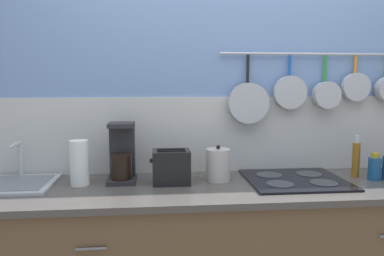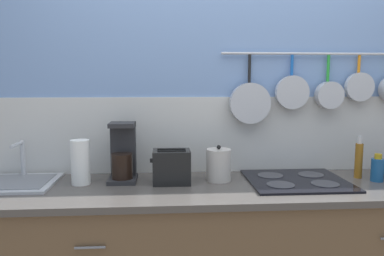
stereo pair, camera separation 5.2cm
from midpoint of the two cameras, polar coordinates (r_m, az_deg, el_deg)
name	(u,v)px [view 1 (the left image)]	position (r m, az deg, el deg)	size (l,w,h in m)	color
wall_back	(225,113)	(2.37, 4.35, 2.31)	(7.20, 0.15, 2.60)	#7293C6
countertop	(235,188)	(2.09, 5.84, -9.10)	(2.96, 0.63, 0.03)	#4C4742
sink_basin	(12,182)	(2.30, -26.32, -7.42)	(0.44, 0.39, 0.22)	#B7BABF
paper_towel_roll	(79,163)	(2.15, -17.45, -5.08)	(0.10, 0.10, 0.25)	white
coffee_maker	(122,157)	(2.18, -11.30, -4.32)	(0.16, 0.19, 0.33)	#262628
toaster	(171,167)	(2.09, -3.89, -5.93)	(0.22, 0.15, 0.19)	black
kettle	(218,165)	(2.15, 3.29, -5.61)	(0.14, 0.14, 0.21)	beige
cooktop	(295,180)	(2.23, 14.81, -7.63)	(0.55, 0.50, 0.01)	black
bottle_olive_oil	(356,159)	(2.42, 23.14, -4.30)	(0.04, 0.04, 0.25)	#8C5919
bottle_dish_soap	(374,168)	(2.40, 25.49, -5.53)	(0.07, 0.07, 0.16)	navy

